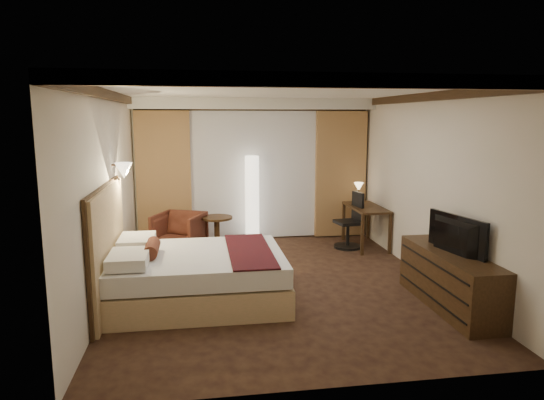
{
  "coord_description": "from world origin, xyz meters",
  "views": [
    {
      "loc": [
        -1.07,
        -6.55,
        2.35
      ],
      "look_at": [
        0.0,
        0.4,
        1.15
      ],
      "focal_mm": 32.0,
      "sensor_mm": 36.0,
      "label": 1
    }
  ],
  "objects": [
    {
      "name": "floor",
      "position": [
        0.0,
        0.0,
        0.0
      ],
      "size": [
        4.5,
        5.5,
        0.01
      ],
      "primitive_type": "cube",
      "color": "black",
      "rests_on": "ground"
    },
    {
      "name": "ceiling",
      "position": [
        0.0,
        0.0,
        2.7
      ],
      "size": [
        4.5,
        5.5,
        0.01
      ],
      "primitive_type": "cube",
      "color": "white",
      "rests_on": "back_wall"
    },
    {
      "name": "back_wall",
      "position": [
        0.0,
        2.75,
        1.35
      ],
      "size": [
        4.5,
        0.02,
        2.7
      ],
      "primitive_type": "cube",
      "color": "silver",
      "rests_on": "floor"
    },
    {
      "name": "left_wall",
      "position": [
        -2.25,
        0.0,
        1.35
      ],
      "size": [
        0.02,
        5.5,
        2.7
      ],
      "primitive_type": "cube",
      "color": "silver",
      "rests_on": "floor"
    },
    {
      "name": "right_wall",
      "position": [
        2.25,
        0.0,
        1.35
      ],
      "size": [
        0.02,
        5.5,
        2.7
      ],
      "primitive_type": "cube",
      "color": "silver",
      "rests_on": "floor"
    },
    {
      "name": "crown_molding",
      "position": [
        0.0,
        0.0,
        2.64
      ],
      "size": [
        4.5,
        5.5,
        0.12
      ],
      "primitive_type": null,
      "color": "black",
      "rests_on": "ceiling"
    },
    {
      "name": "soffit",
      "position": [
        0.0,
        2.5,
        2.6
      ],
      "size": [
        4.5,
        0.5,
        0.2
      ],
      "primitive_type": "cube",
      "color": "white",
      "rests_on": "ceiling"
    },
    {
      "name": "curtain_sheer",
      "position": [
        0.0,
        2.67,
        1.25
      ],
      "size": [
        2.48,
        0.04,
        2.45
      ],
      "primitive_type": "cube",
      "color": "silver",
      "rests_on": "back_wall"
    },
    {
      "name": "curtain_left_drape",
      "position": [
        -1.7,
        2.61,
        1.25
      ],
      "size": [
        1.0,
        0.14,
        2.45
      ],
      "primitive_type": "cube",
      "color": "#A1784A",
      "rests_on": "back_wall"
    },
    {
      "name": "curtain_right_drape",
      "position": [
        1.7,
        2.61,
        1.25
      ],
      "size": [
        1.0,
        0.14,
        2.45
      ],
      "primitive_type": "cube",
      "color": "#A1784A",
      "rests_on": "back_wall"
    },
    {
      "name": "wall_sconce",
      "position": [
        -2.09,
        0.4,
        1.62
      ],
      "size": [
        0.24,
        0.24,
        0.24
      ],
      "primitive_type": null,
      "color": "white",
      "rests_on": "left_wall"
    },
    {
      "name": "bed",
      "position": [
        -1.09,
        -0.46,
        0.32
      ],
      "size": [
        2.2,
        1.72,
        0.64
      ],
      "primitive_type": null,
      "color": "white",
      "rests_on": "floor"
    },
    {
      "name": "headboard",
      "position": [
        -2.2,
        -0.46,
        0.75
      ],
      "size": [
        0.12,
        2.02,
        1.5
      ],
      "primitive_type": null,
      "color": "tan",
      "rests_on": "floor"
    },
    {
      "name": "armchair",
      "position": [
        -1.42,
        1.84,
        0.4
      ],
      "size": [
        1.0,
        0.97,
        0.79
      ],
      "primitive_type": "imported",
      "rotation": [
        0.0,
        0.0,
        -0.42
      ],
      "color": "#4F2117",
      "rests_on": "floor"
    },
    {
      "name": "side_table",
      "position": [
        -0.76,
        1.93,
        0.31
      ],
      "size": [
        0.56,
        0.56,
        0.61
      ],
      "primitive_type": null,
      "color": "black",
      "rests_on": "floor"
    },
    {
      "name": "floor_lamp",
      "position": [
        -0.07,
        2.4,
        0.83
      ],
      "size": [
        0.35,
        0.35,
        1.66
      ],
      "primitive_type": null,
      "color": "white",
      "rests_on": "floor"
    },
    {
      "name": "desk",
      "position": [
        1.95,
        1.77,
        0.38
      ],
      "size": [
        0.55,
        1.2,
        0.75
      ],
      "primitive_type": null,
      "color": "black",
      "rests_on": "floor"
    },
    {
      "name": "desk_lamp",
      "position": [
        1.95,
        2.22,
        0.92
      ],
      "size": [
        0.18,
        0.18,
        0.34
      ],
      "primitive_type": null,
      "color": "#FFD899",
      "rests_on": "desk"
    },
    {
      "name": "office_chair",
      "position": [
        1.6,
        1.72,
        0.51
      ],
      "size": [
        0.57,
        0.57,
        1.03
      ],
      "primitive_type": null,
      "rotation": [
        0.0,
        0.0,
        0.18
      ],
      "color": "black",
      "rests_on": "floor"
    },
    {
      "name": "dresser",
      "position": [
        2.0,
        -1.17,
        0.35
      ],
      "size": [
        0.5,
        1.82,
        0.71
      ],
      "primitive_type": null,
      "color": "black",
      "rests_on": "floor"
    },
    {
      "name": "television",
      "position": [
        1.97,
        -1.17,
        0.99
      ],
      "size": [
        0.75,
        1.08,
        0.13
      ],
      "primitive_type": "imported",
      "rotation": [
        0.0,
        0.0,
        1.77
      ],
      "color": "black",
      "rests_on": "dresser"
    }
  ]
}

